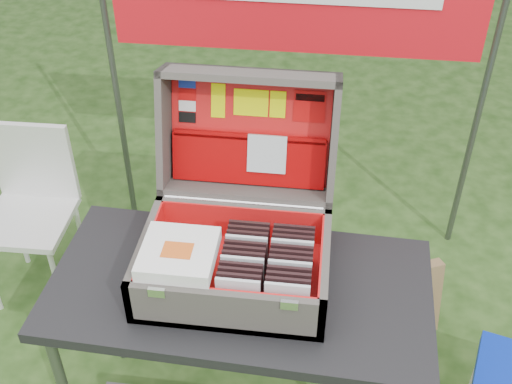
# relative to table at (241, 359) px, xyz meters

# --- Properties ---
(table) EXTENTS (1.25, 0.66, 0.77)m
(table) POSITION_rel_table_xyz_m (0.00, 0.00, 0.00)
(table) COLOR black
(table) RESTS_ON ground
(table_top) EXTENTS (1.25, 0.66, 0.04)m
(table_top) POSITION_rel_table_xyz_m (0.00, 0.00, 0.37)
(table_top) COLOR black
(table_top) RESTS_ON ground
(table_leg_bl) EXTENTS (0.04, 0.04, 0.73)m
(table_leg_bl) POSITION_rel_table_xyz_m (-0.56, 0.25, -0.02)
(table_leg_bl) COLOR #59595B
(table_leg_bl) RESTS_ON ground
(table_leg_br) EXTENTS (0.04, 0.04, 0.73)m
(table_leg_br) POSITION_rel_table_xyz_m (0.56, 0.25, -0.02)
(table_leg_br) COLOR #59595B
(table_leg_br) RESTS_ON ground
(suitcase) EXTENTS (0.59, 0.58, 0.55)m
(suitcase) POSITION_rel_table_xyz_m (-0.02, 0.07, 0.66)
(suitcase) COLOR #524E49
(suitcase) RESTS_ON table
(suitcase_base_bottom) EXTENTS (0.59, 0.42, 0.02)m
(suitcase_base_bottom) POSITION_rel_table_xyz_m (-0.02, 0.01, 0.40)
(suitcase_base_bottom) COLOR #524E49
(suitcase_base_bottom) RESTS_ON table_top
(suitcase_base_wall_front) EXTENTS (0.59, 0.02, 0.16)m
(suitcase_base_wall_front) POSITION_rel_table_xyz_m (-0.02, -0.19, 0.46)
(suitcase_base_wall_front) COLOR #524E49
(suitcase_base_wall_front) RESTS_ON table_top
(suitcase_base_wall_back) EXTENTS (0.59, 0.02, 0.16)m
(suitcase_base_wall_back) POSITION_rel_table_xyz_m (-0.02, 0.21, 0.46)
(suitcase_base_wall_back) COLOR #524E49
(suitcase_base_wall_back) RESTS_ON table_top
(suitcase_base_wall_left) EXTENTS (0.02, 0.42, 0.16)m
(suitcase_base_wall_left) POSITION_rel_table_xyz_m (-0.30, 0.01, 0.46)
(suitcase_base_wall_left) COLOR #524E49
(suitcase_base_wall_left) RESTS_ON table_top
(suitcase_base_wall_right) EXTENTS (0.02, 0.42, 0.16)m
(suitcase_base_wall_right) POSITION_rel_table_xyz_m (0.27, 0.01, 0.46)
(suitcase_base_wall_right) COLOR #524E49
(suitcase_base_wall_right) RESTS_ON table_top
(suitcase_liner_floor) EXTENTS (0.55, 0.38, 0.01)m
(suitcase_liner_floor) POSITION_rel_table_xyz_m (-0.02, 0.01, 0.41)
(suitcase_liner_floor) COLOR red
(suitcase_liner_floor) RESTS_ON suitcase_base_bottom
(suitcase_latch_left) EXTENTS (0.05, 0.01, 0.03)m
(suitcase_latch_left) POSITION_rel_table_xyz_m (-0.21, -0.20, 0.53)
(suitcase_latch_left) COLOR silver
(suitcase_latch_left) RESTS_ON suitcase_base_wall_front
(suitcase_latch_right) EXTENTS (0.05, 0.01, 0.03)m
(suitcase_latch_right) POSITION_rel_table_xyz_m (0.17, -0.20, 0.53)
(suitcase_latch_right) COLOR silver
(suitcase_latch_right) RESTS_ON suitcase_base_wall_front
(suitcase_hinge) EXTENTS (0.54, 0.02, 0.02)m
(suitcase_hinge) POSITION_rel_table_xyz_m (-0.02, 0.22, 0.54)
(suitcase_hinge) COLOR silver
(suitcase_hinge) RESTS_ON suitcase_base_wall_back
(suitcase_lid_back) EXTENTS (0.59, 0.14, 0.41)m
(suitcase_lid_back) POSITION_rel_table_xyz_m (-0.02, 0.42, 0.71)
(suitcase_lid_back) COLOR #524E49
(suitcase_lid_back) RESTS_ON suitcase_base_wall_back
(suitcase_lid_rim_far) EXTENTS (0.59, 0.16, 0.07)m
(suitcase_lid_rim_far) POSITION_rel_table_xyz_m (-0.02, 0.41, 0.92)
(suitcase_lid_rim_far) COLOR #524E49
(suitcase_lid_rim_far) RESTS_ON suitcase_lid_back
(suitcase_lid_rim_near) EXTENTS (0.59, 0.16, 0.07)m
(suitcase_lid_rim_near) POSITION_rel_table_xyz_m (-0.02, 0.30, 0.53)
(suitcase_lid_rim_near) COLOR #524E49
(suitcase_lid_rim_near) RESTS_ON suitcase_lid_back
(suitcase_lid_rim_left) EXTENTS (0.02, 0.27, 0.45)m
(suitcase_lid_rim_left) POSITION_rel_table_xyz_m (-0.30, 0.36, 0.73)
(suitcase_lid_rim_left) COLOR #524E49
(suitcase_lid_rim_left) RESTS_ON suitcase_lid_back
(suitcase_lid_rim_right) EXTENTS (0.02, 0.27, 0.45)m
(suitcase_lid_rim_right) POSITION_rel_table_xyz_m (0.27, 0.36, 0.73)
(suitcase_lid_rim_right) COLOR #524E49
(suitcase_lid_rim_right) RESTS_ON suitcase_lid_back
(suitcase_lid_liner) EXTENTS (0.54, 0.11, 0.36)m
(suitcase_lid_liner) POSITION_rel_table_xyz_m (-0.02, 0.41, 0.71)
(suitcase_lid_liner) COLOR red
(suitcase_lid_liner) RESTS_ON suitcase_lid_back
(suitcase_liner_wall_front) EXTENTS (0.55, 0.01, 0.14)m
(suitcase_liner_wall_front) POSITION_rel_table_xyz_m (-0.02, -0.18, 0.48)
(suitcase_liner_wall_front) COLOR red
(suitcase_liner_wall_front) RESTS_ON suitcase_base_bottom
(suitcase_liner_wall_back) EXTENTS (0.55, 0.01, 0.14)m
(suitcase_liner_wall_back) POSITION_rel_table_xyz_m (-0.02, 0.19, 0.48)
(suitcase_liner_wall_back) COLOR red
(suitcase_liner_wall_back) RESTS_ON suitcase_base_bottom
(suitcase_liner_wall_left) EXTENTS (0.01, 0.38, 0.14)m
(suitcase_liner_wall_left) POSITION_rel_table_xyz_m (-0.29, 0.01, 0.48)
(suitcase_liner_wall_left) COLOR red
(suitcase_liner_wall_left) RESTS_ON suitcase_base_bottom
(suitcase_liner_wall_right) EXTENTS (0.01, 0.38, 0.14)m
(suitcase_liner_wall_right) POSITION_rel_table_xyz_m (0.25, 0.01, 0.48)
(suitcase_liner_wall_right) COLOR red
(suitcase_liner_wall_right) RESTS_ON suitcase_base_bottom
(suitcase_lid_pocket) EXTENTS (0.53, 0.08, 0.17)m
(suitcase_lid_pocket) POSITION_rel_table_xyz_m (-0.02, 0.36, 0.62)
(suitcase_lid_pocket) COLOR #980405
(suitcase_lid_pocket) RESTS_ON suitcase_lid_liner
(suitcase_pocket_edge) EXTENTS (0.52, 0.02, 0.02)m
(suitcase_pocket_edge) POSITION_rel_table_xyz_m (-0.02, 0.38, 0.70)
(suitcase_pocket_edge) COLOR #980405
(suitcase_pocket_edge) RESTS_ON suitcase_lid_pocket
(suitcase_pocket_cd) EXTENTS (0.13, 0.05, 0.13)m
(suitcase_pocket_cd) POSITION_rel_table_xyz_m (0.05, 0.35, 0.66)
(suitcase_pocket_cd) COLOR silver
(suitcase_pocket_cd) RESTS_ON suitcase_lid_pocket
(lid_sticker_cc_a) EXTENTS (0.06, 0.01, 0.04)m
(lid_sticker_cc_a) POSITION_rel_table_xyz_m (-0.23, 0.44, 0.86)
(lid_sticker_cc_a) COLOR #1933B2
(lid_sticker_cc_a) RESTS_ON suitcase_lid_liner
(lid_sticker_cc_b) EXTENTS (0.06, 0.01, 0.04)m
(lid_sticker_cc_b) POSITION_rel_table_xyz_m (-0.23, 0.43, 0.82)
(lid_sticker_cc_b) COLOR red
(lid_sticker_cc_b) RESTS_ON suitcase_lid_liner
(lid_sticker_cc_c) EXTENTS (0.06, 0.01, 0.04)m
(lid_sticker_cc_c) POSITION_rel_table_xyz_m (-0.23, 0.42, 0.78)
(lid_sticker_cc_c) COLOR white
(lid_sticker_cc_c) RESTS_ON suitcase_lid_liner
(lid_sticker_cc_d) EXTENTS (0.06, 0.01, 0.04)m
(lid_sticker_cc_d) POSITION_rel_table_xyz_m (-0.23, 0.41, 0.75)
(lid_sticker_cc_d) COLOR black
(lid_sticker_cc_d) RESTS_ON suitcase_lid_liner
(lid_card_neon_tall) EXTENTS (0.05, 0.04, 0.11)m
(lid_card_neon_tall) POSITION_rel_table_xyz_m (-0.13, 0.43, 0.81)
(lid_card_neon_tall) COLOR #DEE901
(lid_card_neon_tall) RESTS_ON suitcase_lid_liner
(lid_card_neon_main) EXTENTS (0.12, 0.03, 0.09)m
(lid_card_neon_main) POSITION_rel_table_xyz_m (-0.02, 0.43, 0.81)
(lid_card_neon_main) COLOR #DEE901
(lid_card_neon_main) RESTS_ON suitcase_lid_liner
(lid_card_neon_small) EXTENTS (0.05, 0.03, 0.09)m
(lid_card_neon_small) POSITION_rel_table_xyz_m (0.07, 0.43, 0.81)
(lid_card_neon_small) COLOR #DEE901
(lid_card_neon_small) RESTS_ON suitcase_lid_liner
(lid_sticker_band) EXTENTS (0.11, 0.03, 0.10)m
(lid_sticker_band) POSITION_rel_table_xyz_m (0.18, 0.43, 0.81)
(lid_sticker_band) COLOR red
(lid_sticker_band) RESTS_ON suitcase_lid_liner
(lid_sticker_band_bar) EXTENTS (0.10, 0.01, 0.02)m
(lid_sticker_band_bar) POSITION_rel_table_xyz_m (0.18, 0.44, 0.84)
(lid_sticker_band_bar) COLOR black
(lid_sticker_band_bar) RESTS_ON suitcase_lid_liner
(cd_left_0) EXTENTS (0.13, 0.01, 0.15)m
(cd_left_0) POSITION_rel_table_xyz_m (0.02, -0.16, 0.49)
(cd_left_0) COLOR silver
(cd_left_0) RESTS_ON suitcase_liner_floor
(cd_left_1) EXTENTS (0.13, 0.01, 0.15)m
(cd_left_1) POSITION_rel_table_xyz_m (0.02, -0.13, 0.49)
(cd_left_1) COLOR black
(cd_left_1) RESTS_ON suitcase_liner_floor
(cd_left_2) EXTENTS (0.13, 0.01, 0.15)m
(cd_left_2) POSITION_rel_table_xyz_m (0.02, -0.11, 0.49)
(cd_left_2) COLOR black
(cd_left_2) RESTS_ON suitcase_liner_floor
(cd_left_3) EXTENTS (0.13, 0.01, 0.15)m
(cd_left_3) POSITION_rel_table_xyz_m (0.02, -0.09, 0.49)
(cd_left_3) COLOR black
(cd_left_3) RESTS_ON suitcase_liner_floor
(cd_left_4) EXTENTS (0.13, 0.01, 0.15)m
(cd_left_4) POSITION_rel_table_xyz_m (0.02, -0.06, 0.49)
(cd_left_4) COLOR silver
(cd_left_4) RESTS_ON suitcase_liner_floor
(cd_left_5) EXTENTS (0.13, 0.01, 0.15)m
(cd_left_5) POSITION_rel_table_xyz_m (0.02, -0.04, 0.49)
(cd_left_5) COLOR black
(cd_left_5) RESTS_ON suitcase_liner_floor
(cd_left_6) EXTENTS (0.13, 0.01, 0.15)m
(cd_left_6) POSITION_rel_table_xyz_m (0.02, -0.02, 0.49)
(cd_left_6) COLOR black
(cd_left_6) RESTS_ON suitcase_liner_floor
(cd_left_7) EXTENTS (0.13, 0.01, 0.15)m
(cd_left_7) POSITION_rel_table_xyz_m (0.02, 0.01, 0.49)
(cd_left_7) COLOR black
(cd_left_7) RESTS_ON suitcase_liner_floor
(cd_left_8) EXTENTS (0.13, 0.01, 0.15)m
(cd_left_8) POSITION_rel_table_xyz_m (0.02, 0.03, 0.49)
(cd_left_8) COLOR silver
(cd_left_8) RESTS_ON suitcase_liner_floor
(cd_left_9) EXTENTS (0.13, 0.01, 0.15)m
(cd_left_9) POSITION_rel_table_xyz_m (0.02, 0.05, 0.49)
(cd_left_9) COLOR black
(cd_left_9) RESTS_ON suitcase_liner_floor
(cd_left_10) EXTENTS (0.13, 0.01, 0.15)m
(cd_left_10) POSITION_rel_table_xyz_m (0.02, 0.08, 0.49)
(cd_left_10) COLOR black
(cd_left_10) RESTS_ON suitcase_liner_floor
(cd_left_11) EXTENTS (0.13, 0.01, 0.15)m
(cd_left_11) POSITION_rel_table_xyz_m (0.02, 0.10, 0.49)
(cd_left_11) COLOR black
(cd_left_11) RESTS_ON suitcase_liner_floor
(cd_right_0) EXTENTS (0.13, 0.01, 0.15)m
(cd_right_0) POSITION_rel_table_xyz_m (0.16, -0.16, 0.49)
(cd_right_0) COLOR silver
(cd_right_0) RESTS_ON suitcase_liner_floor
(cd_right_1) EXTENTS (0.13, 0.01, 0.15)m
(cd_right_1) POSITION_rel_table_xyz_m (0.16, -0.13, 0.49)
(cd_right_1) COLOR black
(cd_right_1) RESTS_ON suitcase_liner_floor
(cd_right_2) EXTENTS (0.13, 0.01, 0.15)m
(cd_right_2) POSITION_rel_table_xyz_m (0.16, -0.11, 0.49)
(cd_right_2) COLOR black
(cd_right_2) RESTS_ON suitcase_liner_floor
(cd_right_3) EXTENTS (0.13, 0.01, 0.15)m
(cd_right_3) POSITION_rel_table_xyz_m (0.16, -0.09, 0.49)
(cd_right_3) COLOR black
(cd_right_3) RESTS_ON suitcase_liner_floor
(cd_right_4) EXTENTS (0.13, 0.01, 0.15)m
(cd_right_4) POSITION_rel_table_xyz_m (0.16, -0.06, 0.49)
(cd_right_4) COLOR silver
(cd_right_4) RESTS_ON suitcase_liner_floor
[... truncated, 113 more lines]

